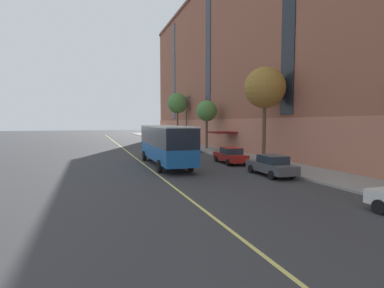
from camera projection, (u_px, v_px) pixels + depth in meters
ground_plane at (179, 168)px, 26.16m from camera, size 260.00×260.00×0.00m
sidewalk at (250, 159)px, 31.85m from camera, size 4.53×160.00×0.15m
apartment_facade at (338, 26)px, 30.70m from camera, size 15.20×110.00×27.68m
city_bus at (165, 143)px, 27.16m from camera, size 3.02×12.08×3.64m
parked_car_silver_0 at (173, 142)px, 47.84m from camera, size 1.97×4.29×1.56m
parked_car_red_1 at (230, 155)px, 28.58m from camera, size 2.02×4.59×1.56m
parked_car_navy_2 at (189, 146)px, 40.46m from camera, size 2.11×4.73×1.56m
parked_car_red_4 at (160, 139)px, 56.80m from camera, size 2.00×4.68×1.56m
parked_car_darkgray_6 at (271, 165)px, 22.08m from camera, size 2.00×4.71×1.56m
street_tree_mid_block at (265, 88)px, 29.03m from camera, size 4.00×4.00×9.16m
street_tree_far_uptown at (207, 111)px, 43.46m from camera, size 3.02×3.02×6.97m
street_tree_far_downtown at (178, 103)px, 57.62m from camera, size 3.91×3.91×9.43m
street_lamp at (187, 117)px, 46.78m from camera, size 0.36×1.48×7.79m
fire_hydrant at (185, 144)px, 47.94m from camera, size 0.42×0.24×0.72m
lane_centerline at (144, 164)px, 28.17m from camera, size 0.16×140.00×0.01m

